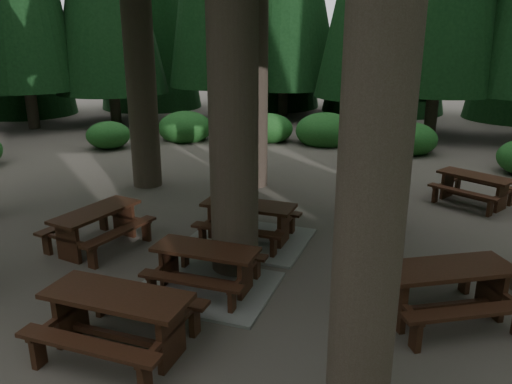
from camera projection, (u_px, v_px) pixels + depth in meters
The scene contains 8 objects.
ground at pixel (194, 263), 9.36m from camera, with size 80.00×80.00×0.00m, color #4F4940.
picnic_table_a at pixel (206, 275), 8.35m from camera, with size 2.52×2.21×0.76m.
picnic_table_b at pixel (97, 223), 9.91m from camera, with size 1.49×1.84×0.80m.
picnic_table_c at pixel (249, 228), 10.31m from camera, with size 2.69×2.34×0.81m.
picnic_table_d at pixel (474, 185), 12.49m from camera, with size 2.10×1.89×0.76m.
picnic_table_e at pixel (118, 313), 6.64m from camera, with size 2.22×1.91×0.86m.
picnic_table_f at pixel (445, 284), 7.40m from camera, with size 2.54×2.50×0.86m.
shrub_ring at pixel (246, 237), 9.53m from camera, with size 23.86×24.64×1.49m.
Camera 1 is at (5.24, -6.82, 4.12)m, focal length 35.00 mm.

